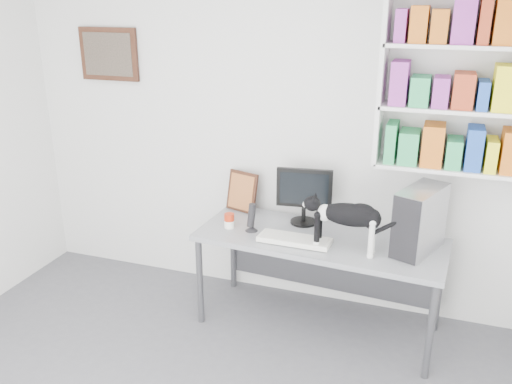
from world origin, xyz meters
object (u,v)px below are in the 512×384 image
Objects in this scene: cat at (347,227)px; leaning_print at (242,191)px; pc_tower at (420,220)px; desk at (318,283)px; soup_can at (229,221)px; speaker at (252,217)px; monitor at (304,196)px; keyboard at (295,240)px; bookshelf at (462,78)px.

leaning_print is at bearing 153.99° from cat.
pc_tower is at bearing 22.11° from cat.
desk is 0.80m from soup_can.
speaker is 0.37× the size of cat.
soup_can is at bearing -159.56° from monitor.
pc_tower is 1.40m from leaning_print.
desk is at bearing 143.50° from cat.
monitor reaches higher than cat.
pc_tower is at bearing 2.58° from soup_can.
keyboard is at bearing -148.83° from pc_tower.
speaker is 0.73m from cat.
bookshelf is 3.77× the size of leaning_print.
speaker is (-1.32, -0.33, -1.01)m from bookshelf.
monitor is 0.58m from soup_can.
pc_tower is at bearing 4.69° from desk.
bookshelf is 0.95m from pc_tower.
bookshelf reaches higher than desk.
bookshelf is 1.52m from keyboard.
leaning_print is 2.99× the size of soup_can.
bookshelf is 11.27× the size of soup_can.
monitor is 0.86m from pc_tower.
leaning_print is at bearing 162.72° from monitor.
keyboard reaches higher than desk.
cat is at bearing -143.82° from bookshelf.
cat is (0.36, -0.03, 0.16)m from keyboard.
bookshelf is at bearing 42.51° from speaker.
pc_tower is 0.48m from cat.
bookshelf is at bearing 23.88° from keyboard.
cat is at bearing -3.75° from keyboard.
soup_can is 0.19× the size of cat.
soup_can is at bearing 173.70° from cat.
cat reaches higher than desk.
pc_tower reaches higher than soup_can.
monitor is 2.02× the size of speaker.
pc_tower is (0.84, -0.20, 0.00)m from monitor.
soup_can is at bearing -68.65° from leaning_print.
monitor is at bearing -172.42° from pc_tower.
cat is (-0.60, -0.44, -0.94)m from bookshelf.
monitor is at bearing 133.86° from desk.
desk is 3.47× the size of keyboard.
monitor is 0.99× the size of pc_tower.
pc_tower is (0.81, 0.14, 0.20)m from keyboard.
keyboard is at bearing -9.11° from soup_can.
speaker is (-1.16, -0.06, -0.11)m from pc_tower.
cat is at bearing -137.73° from pc_tower.
speaker is (-0.35, 0.08, 0.09)m from keyboard.
desk is 5.33× the size of leaning_print.
keyboard is 0.85m from pc_tower.
monitor is 3.99× the size of soup_can.
leaning_print reaches higher than desk.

